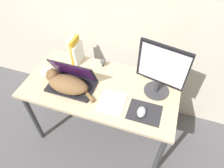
{
  "coord_description": "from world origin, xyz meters",
  "views": [
    {
      "loc": [
        0.46,
        -0.73,
        1.98
      ],
      "look_at": [
        0.11,
        0.29,
        0.83
      ],
      "focal_mm": 32.0,
      "sensor_mm": 36.0,
      "label": 1
    }
  ],
  "objects": [
    {
      "name": "cd_disc",
      "position": [
        -0.53,
        0.34,
        0.73
      ],
      "size": [
        0.12,
        0.12,
        0.0
      ],
      "color": "silver",
      "rests_on": "desk"
    },
    {
      "name": "notepad",
      "position": [
        0.15,
        0.19,
        0.73
      ],
      "size": [
        0.21,
        0.24,
        0.01
      ],
      "color": "silver",
      "rests_on": "desk"
    },
    {
      "name": "mousepad",
      "position": [
        0.41,
        0.18,
        0.73
      ],
      "size": [
        0.25,
        0.2,
        0.0
      ],
      "color": "#232328",
      "rests_on": "desk"
    },
    {
      "name": "cat",
      "position": [
        -0.26,
        0.21,
        0.8
      ],
      "size": [
        0.47,
        0.19,
        0.15
      ],
      "color": "brown",
      "rests_on": "desk"
    },
    {
      "name": "external_monitor",
      "position": [
        0.46,
        0.42,
        0.97
      ],
      "size": [
        0.38,
        0.21,
        0.45
      ],
      "color": "#333338",
      "rests_on": "desk"
    },
    {
      "name": "ground_plane",
      "position": [
        0.0,
        0.0,
        0.0
      ],
      "size": [
        12.0,
        12.0,
        0.0
      ],
      "primitive_type": "plane",
      "color": "#4C4C51"
    },
    {
      "name": "desk",
      "position": [
        0.0,
        0.33,
        0.65
      ],
      "size": [
        1.3,
        0.65,
        0.73
      ],
      "color": "tan",
      "rests_on": "ground_plane"
    },
    {
      "name": "computer_mouse",
      "position": [
        0.39,
        0.16,
        0.75
      ],
      "size": [
        0.07,
        0.1,
        0.04
      ],
      "color": "#99999E",
      "rests_on": "mousepad"
    },
    {
      "name": "laptop",
      "position": [
        -0.23,
        0.26,
        0.78
      ],
      "size": [
        0.39,
        0.24,
        0.24
      ],
      "color": "black",
      "rests_on": "desk"
    },
    {
      "name": "book_row",
      "position": [
        -0.34,
        0.57,
        0.84
      ],
      "size": [
        0.1,
        0.17,
        0.25
      ],
      "color": "beige",
      "rests_on": "desk"
    },
    {
      "name": "webcam",
      "position": [
        -0.07,
        0.58,
        0.78
      ],
      "size": [
        0.05,
        0.05,
        0.08
      ],
      "color": "#232328",
      "rests_on": "desk"
    }
  ]
}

